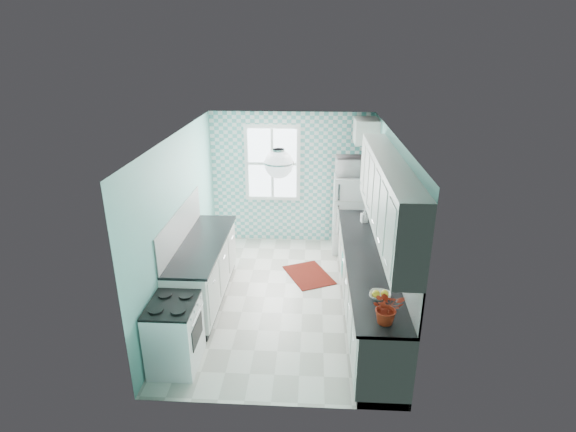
# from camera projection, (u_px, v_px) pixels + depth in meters

# --- Properties ---
(floor) EXTENTS (3.00, 4.40, 0.02)m
(floor) POSITION_uv_depth(u_px,v_px,m) (284.00, 298.00, 6.90)
(floor) COLOR silver
(floor) RESTS_ON ground
(ceiling) EXTENTS (3.00, 4.40, 0.02)m
(ceiling) POSITION_uv_depth(u_px,v_px,m) (283.00, 135.00, 5.99)
(ceiling) COLOR white
(ceiling) RESTS_ON wall_back
(wall_back) EXTENTS (3.00, 0.02, 2.50)m
(wall_back) POSITION_uv_depth(u_px,v_px,m) (291.00, 178.00, 8.50)
(wall_back) COLOR #78C6BB
(wall_back) RESTS_ON floor
(wall_front) EXTENTS (3.00, 0.02, 2.50)m
(wall_front) POSITION_uv_depth(u_px,v_px,m) (269.00, 307.00, 4.39)
(wall_front) COLOR #78C6BB
(wall_front) RESTS_ON floor
(wall_left) EXTENTS (0.02, 4.40, 2.50)m
(wall_left) POSITION_uv_depth(u_px,v_px,m) (180.00, 220.00, 6.53)
(wall_left) COLOR #78C6BB
(wall_left) RESTS_ON floor
(wall_right) EXTENTS (0.02, 4.40, 2.50)m
(wall_right) POSITION_uv_depth(u_px,v_px,m) (390.00, 225.00, 6.37)
(wall_right) COLOR #78C6BB
(wall_right) RESTS_ON floor
(accent_wall) EXTENTS (3.00, 0.01, 2.50)m
(accent_wall) POSITION_uv_depth(u_px,v_px,m) (291.00, 179.00, 8.48)
(accent_wall) COLOR #5EB3AF
(accent_wall) RESTS_ON wall_back
(window) EXTENTS (1.04, 0.05, 1.44)m
(window) POSITION_uv_depth(u_px,v_px,m) (272.00, 163.00, 8.36)
(window) COLOR white
(window) RESTS_ON wall_back
(backsplash_right) EXTENTS (0.02, 3.60, 0.51)m
(backsplash_right) POSITION_uv_depth(u_px,v_px,m) (392.00, 240.00, 6.02)
(backsplash_right) COLOR white
(backsplash_right) RESTS_ON wall_right
(backsplash_left) EXTENTS (0.02, 2.15, 0.51)m
(backsplash_left) POSITION_uv_depth(u_px,v_px,m) (180.00, 226.00, 6.47)
(backsplash_left) COLOR white
(backsplash_left) RESTS_ON wall_left
(upper_cabinets_right) EXTENTS (0.33, 3.20, 0.90)m
(upper_cabinets_right) POSITION_uv_depth(u_px,v_px,m) (387.00, 194.00, 5.58)
(upper_cabinets_right) COLOR silver
(upper_cabinets_right) RESTS_ON wall_right
(upper_cabinet_fridge) EXTENTS (0.40, 0.74, 0.40)m
(upper_cabinet_fridge) POSITION_uv_depth(u_px,v_px,m) (366.00, 130.00, 7.71)
(upper_cabinet_fridge) COLOR silver
(upper_cabinet_fridge) RESTS_ON wall_right
(ceiling_light) EXTENTS (0.34, 0.34, 0.35)m
(ceiling_light) POSITION_uv_depth(u_px,v_px,m) (279.00, 164.00, 5.31)
(ceiling_light) COLOR silver
(ceiling_light) RESTS_ON ceiling
(base_cabinets_right) EXTENTS (0.60, 3.60, 0.90)m
(base_cabinets_right) POSITION_uv_depth(u_px,v_px,m) (367.00, 287.00, 6.30)
(base_cabinets_right) COLOR white
(base_cabinets_right) RESTS_ON floor
(countertop_right) EXTENTS (0.63, 3.60, 0.04)m
(countertop_right) POSITION_uv_depth(u_px,v_px,m) (368.00, 257.00, 6.13)
(countertop_right) COLOR black
(countertop_right) RESTS_ON base_cabinets_right
(base_cabinets_left) EXTENTS (0.60, 2.15, 0.90)m
(base_cabinets_left) POSITION_uv_depth(u_px,v_px,m) (204.00, 272.00, 6.73)
(base_cabinets_left) COLOR white
(base_cabinets_left) RESTS_ON floor
(countertop_left) EXTENTS (0.63, 2.15, 0.04)m
(countertop_left) POSITION_uv_depth(u_px,v_px,m) (203.00, 243.00, 6.56)
(countertop_left) COLOR black
(countertop_left) RESTS_ON base_cabinets_left
(fridge) EXTENTS (0.63, 0.63, 1.46)m
(fridge) POSITION_uv_depth(u_px,v_px,m) (350.00, 213.00, 8.23)
(fridge) COLOR white
(fridge) RESTS_ON floor
(stove) EXTENTS (0.55, 0.69, 0.83)m
(stove) POSITION_uv_depth(u_px,v_px,m) (175.00, 333.00, 5.34)
(stove) COLOR silver
(stove) RESTS_ON floor
(sink) EXTENTS (0.46, 0.39, 0.53)m
(sink) POSITION_uv_depth(u_px,v_px,m) (363.00, 232.00, 6.93)
(sink) COLOR silver
(sink) RESTS_ON countertop_right
(rug) EXTENTS (0.93, 1.06, 0.01)m
(rug) POSITION_uv_depth(u_px,v_px,m) (309.00, 275.00, 7.55)
(rug) COLOR #670505
(rug) RESTS_ON floor
(dish_towel) EXTENTS (0.05, 0.22, 0.34)m
(dish_towel) POSITION_uv_depth(u_px,v_px,m) (342.00, 264.00, 6.89)
(dish_towel) COLOR teal
(dish_towel) RESTS_ON base_cabinets_right
(fruit_bowl) EXTENTS (0.29, 0.29, 0.06)m
(fruit_bowl) POSITION_uv_depth(u_px,v_px,m) (380.00, 296.00, 5.11)
(fruit_bowl) COLOR white
(fruit_bowl) RESTS_ON countertop_right
(potted_plant) EXTENTS (0.37, 0.33, 0.37)m
(potted_plant) POSITION_uv_depth(u_px,v_px,m) (387.00, 307.00, 4.61)
(potted_plant) COLOR red
(potted_plant) RESTS_ON countertop_right
(soap_bottle) EXTENTS (0.12, 0.12, 0.22)m
(soap_bottle) POSITION_uv_depth(u_px,v_px,m) (364.00, 216.00, 7.24)
(soap_bottle) COLOR #AAB9C0
(soap_bottle) RESTS_ON countertop_right
(microwave) EXTENTS (0.62, 0.44, 0.33)m
(microwave) POSITION_uv_depth(u_px,v_px,m) (353.00, 166.00, 7.91)
(microwave) COLOR white
(microwave) RESTS_ON fridge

